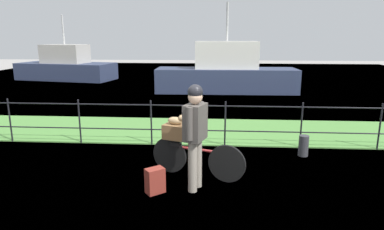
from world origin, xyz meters
name	(u,v)px	position (x,y,z in m)	size (l,w,h in m)	color
ground_plane	(176,190)	(0.00, 0.00, 0.00)	(60.00, 60.00, 0.00)	#9E9993
grass_strip	(192,130)	(0.00, 3.44, 0.01)	(27.00, 2.40, 0.03)	#569342
harbor_water	(203,87)	(0.00, 10.99, 0.00)	(30.00, 30.00, 0.00)	slate
iron_fence	(188,120)	(0.00, 2.25, 0.59)	(18.04, 0.04, 1.01)	black
bicycle_main	(196,158)	(0.28, 0.56, 0.34)	(1.62, 0.61, 0.64)	black
wooden_crate	(175,131)	(-0.09, 0.70, 0.77)	(0.39, 0.29, 0.25)	brown
terrier_dog	(177,120)	(-0.07, 0.69, 0.97)	(0.32, 0.23, 0.18)	tan
cyclist_person	(195,128)	(0.29, 0.08, 1.00)	(0.38, 0.51, 1.68)	gray
backpack_on_paving	(155,181)	(-0.32, -0.10, 0.20)	(0.28, 0.18, 0.40)	maroon
mooring_bollard	(303,146)	(2.40, 1.75, 0.21)	(0.20, 0.20, 0.43)	#38383D
moored_boat_near	(66,67)	(-7.83, 13.55, 0.71)	(5.64, 3.00, 3.55)	#2D3856
moored_boat_mid	(226,74)	(1.06, 9.81, 0.80)	(6.09, 1.76, 3.79)	#2D3856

